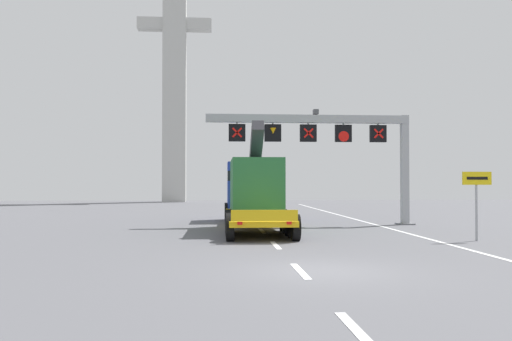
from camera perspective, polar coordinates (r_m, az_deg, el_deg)
name	(u,v)px	position (r m, az deg, el deg)	size (l,w,h in m)	color
ground	(320,271)	(15.07, 6.74, -10.49)	(112.00, 112.00, 0.00)	#5B5B60
lane_markings	(248,216)	(38.65, -0.88, -4.81)	(0.20, 62.41, 0.01)	silver
edge_line_right	(395,230)	(28.20, 14.50, -6.11)	(0.20, 63.00, 0.01)	silver
overhead_lane_gantry	(331,136)	(30.88, 7.94, 3.68)	(11.79, 0.90, 6.53)	#9EA0A5
heavy_haul_truck_yellow	(252,190)	(29.53, -0.41, -2.07)	(3.07, 14.08, 5.30)	yellow
exit_sign_yellow	(477,190)	(24.01, 22.29, -1.89)	(1.23, 0.15, 2.85)	#9EA0A5
bridge_pylon_distant	(175,56)	(68.20, -8.59, 11.91)	(9.00, 2.00, 35.02)	#B7B7B2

